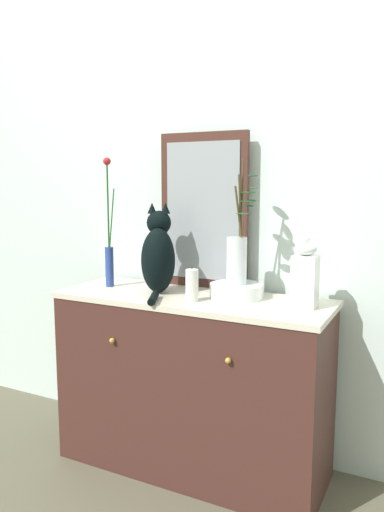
{
  "coord_description": "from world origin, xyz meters",
  "views": [
    {
      "loc": [
        0.97,
        -1.92,
        1.3
      ],
      "look_at": [
        0.0,
        0.0,
        0.99
      ],
      "focal_mm": 34.91,
      "sensor_mm": 36.0,
      "label": 1
    }
  ],
  "objects_px": {
    "cat_sitting": "(158,255)",
    "jar_lidded_porcelain": "(305,276)",
    "sideboard": "(192,383)",
    "mirror_leaning": "(203,211)",
    "bowl_porcelain": "(236,291)",
    "candle_pillar": "(192,285)",
    "vase_glass_clear": "(237,255)",
    "vase_slim_green": "(109,250)"
  },
  "relations": [
    {
      "from": "cat_sitting",
      "to": "jar_lidded_porcelain",
      "type": "relative_size",
      "value": 1.42
    },
    {
      "from": "sideboard",
      "to": "cat_sitting",
      "type": "relative_size",
      "value": 3.01
    },
    {
      "from": "mirror_leaning",
      "to": "bowl_porcelain",
      "type": "distance_m",
      "value": 0.43
    },
    {
      "from": "sideboard",
      "to": "cat_sitting",
      "type": "distance_m",
      "value": 0.6
    },
    {
      "from": "jar_lidded_porcelain",
      "to": "candle_pillar",
      "type": "xyz_separation_m",
      "value": [
        -0.45,
        -0.12,
        -0.06
      ]
    },
    {
      "from": "bowl_porcelain",
      "to": "mirror_leaning",
      "type": "bearing_deg",
      "value": 148.03
    },
    {
      "from": "sideboard",
      "to": "jar_lidded_porcelain",
      "type": "height_order",
      "value": "jar_lidded_porcelain"
    },
    {
      "from": "vase_glass_clear",
      "to": "candle_pillar",
      "type": "relative_size",
      "value": 3.62
    },
    {
      "from": "cat_sitting",
      "to": "mirror_leaning",
      "type": "bearing_deg",
      "value": 55.86
    },
    {
      "from": "sideboard",
      "to": "candle_pillar",
      "type": "distance_m",
      "value": 0.48
    },
    {
      "from": "mirror_leaning",
      "to": "vase_slim_green",
      "type": "bearing_deg",
      "value": -155.21
    },
    {
      "from": "jar_lidded_porcelain",
      "to": "candle_pillar",
      "type": "bearing_deg",
      "value": -165.69
    },
    {
      "from": "vase_slim_green",
      "to": "jar_lidded_porcelain",
      "type": "distance_m",
      "value": 0.95
    },
    {
      "from": "sideboard",
      "to": "bowl_porcelain",
      "type": "distance_m",
      "value": 0.48
    },
    {
      "from": "vase_slim_green",
      "to": "vase_glass_clear",
      "type": "xyz_separation_m",
      "value": [
        0.64,
        0.05,
        0.01
      ]
    },
    {
      "from": "jar_lidded_porcelain",
      "to": "mirror_leaning",
      "type": "bearing_deg",
      "value": 162.38
    },
    {
      "from": "sideboard",
      "to": "jar_lidded_porcelain",
      "type": "distance_m",
      "value": 0.73
    },
    {
      "from": "cat_sitting",
      "to": "vase_slim_green",
      "type": "height_order",
      "value": "vase_slim_green"
    },
    {
      "from": "cat_sitting",
      "to": "jar_lidded_porcelain",
      "type": "bearing_deg",
      "value": 2.37
    },
    {
      "from": "vase_slim_green",
      "to": "bowl_porcelain",
      "type": "relative_size",
      "value": 2.65
    },
    {
      "from": "jar_lidded_porcelain",
      "to": "candle_pillar",
      "type": "distance_m",
      "value": 0.47
    },
    {
      "from": "sideboard",
      "to": "bowl_porcelain",
      "type": "height_order",
      "value": "bowl_porcelain"
    },
    {
      "from": "sideboard",
      "to": "cat_sitting",
      "type": "bearing_deg",
      "value": 178.96
    },
    {
      "from": "sideboard",
      "to": "candle_pillar",
      "type": "relative_size",
      "value": 8.27
    },
    {
      "from": "vase_glass_clear",
      "to": "candle_pillar",
      "type": "xyz_separation_m",
      "value": [
        -0.15,
        -0.14,
        -0.12
      ]
    },
    {
      "from": "jar_lidded_porcelain",
      "to": "candle_pillar",
      "type": "height_order",
      "value": "jar_lidded_porcelain"
    },
    {
      "from": "bowl_porcelain",
      "to": "candle_pillar",
      "type": "xyz_separation_m",
      "value": [
        -0.14,
        -0.14,
        0.04
      ]
    },
    {
      "from": "cat_sitting",
      "to": "bowl_porcelain",
      "type": "relative_size",
      "value": 1.76
    },
    {
      "from": "vase_glass_clear",
      "to": "cat_sitting",
      "type": "bearing_deg",
      "value": -171.28
    },
    {
      "from": "mirror_leaning",
      "to": "cat_sitting",
      "type": "height_order",
      "value": "mirror_leaning"
    },
    {
      "from": "bowl_porcelain",
      "to": "cat_sitting",
      "type": "bearing_deg",
      "value": -171.27
    },
    {
      "from": "sideboard",
      "to": "vase_slim_green",
      "type": "xyz_separation_m",
      "value": [
        -0.45,
        0.01,
        0.58
      ]
    },
    {
      "from": "cat_sitting",
      "to": "candle_pillar",
      "type": "bearing_deg",
      "value": -21.93
    },
    {
      "from": "mirror_leaning",
      "to": "candle_pillar",
      "type": "relative_size",
      "value": 4.91
    },
    {
      "from": "cat_sitting",
      "to": "candle_pillar",
      "type": "distance_m",
      "value": 0.26
    },
    {
      "from": "vase_glass_clear",
      "to": "candle_pillar",
      "type": "distance_m",
      "value": 0.24
    },
    {
      "from": "vase_slim_green",
      "to": "vase_glass_clear",
      "type": "distance_m",
      "value": 0.64
    },
    {
      "from": "sideboard",
      "to": "candle_pillar",
      "type": "xyz_separation_m",
      "value": [
        0.04,
        -0.08,
        0.47
      ]
    },
    {
      "from": "bowl_porcelain",
      "to": "vase_glass_clear",
      "type": "relative_size",
      "value": 0.43
    },
    {
      "from": "vase_slim_green",
      "to": "mirror_leaning",
      "type": "bearing_deg",
      "value": 24.79
    },
    {
      "from": "mirror_leaning",
      "to": "jar_lidded_porcelain",
      "type": "relative_size",
      "value": 2.54
    },
    {
      "from": "cat_sitting",
      "to": "vase_slim_green",
      "type": "xyz_separation_m",
      "value": [
        -0.28,
        0.01,
        0.01
      ]
    }
  ]
}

